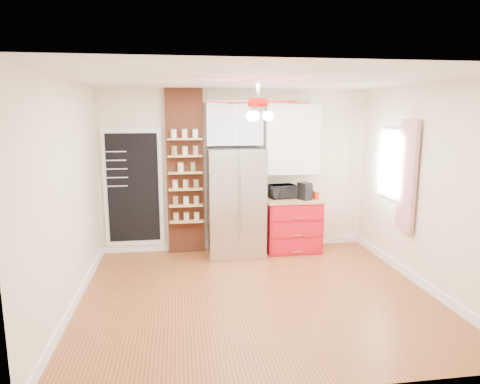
{
  "coord_description": "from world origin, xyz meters",
  "views": [
    {
      "loc": [
        -0.96,
        -5.11,
        2.31
      ],
      "look_at": [
        -0.09,
        0.9,
        1.18
      ],
      "focal_mm": 32.0,
      "sensor_mm": 36.0,
      "label": 1
    }
  ],
  "objects": [
    {
      "name": "wall_back",
      "position": [
        0.0,
        2.0,
        1.35
      ],
      "size": [
        4.5,
        0.02,
        2.7
      ],
      "primitive_type": "cube",
      "color": "beige",
      "rests_on": "floor"
    },
    {
      "name": "canister_left",
      "position": [
        1.29,
        1.59,
        0.96
      ],
      "size": [
        0.12,
        0.12,
        0.13
      ],
      "primitive_type": "cylinder",
      "rotation": [
        0.0,
        0.0,
        -0.3
      ],
      "color": "#B32D09",
      "rests_on": "red_cabinet"
    },
    {
      "name": "wall_right",
      "position": [
        2.25,
        0.0,
        1.35
      ],
      "size": [
        0.02,
        4.0,
        2.7
      ],
      "primitive_type": "cube",
      "color": "beige",
      "rests_on": "floor"
    },
    {
      "name": "wall_left",
      "position": [
        -2.25,
        0.0,
        1.35
      ],
      "size": [
        0.02,
        4.0,
        2.7
      ],
      "primitive_type": "cube",
      "color": "beige",
      "rests_on": "floor"
    },
    {
      "name": "upper_shelf_unit",
      "position": [
        0.92,
        1.85,
        1.88
      ],
      "size": [
        0.9,
        0.3,
        1.15
      ],
      "primitive_type": "cube",
      "color": "white",
      "rests_on": "wall_back"
    },
    {
      "name": "pantry_jar_beans",
      "position": [
        -0.73,
        1.81,
        1.44
      ],
      "size": [
        0.11,
        0.11,
        0.13
      ],
      "primitive_type": "cylinder",
      "rotation": [
        0.0,
        0.0,
        -0.41
      ],
      "color": "olive",
      "rests_on": "brick_pillar"
    },
    {
      "name": "fridge",
      "position": [
        -0.05,
        1.63,
        0.88
      ],
      "size": [
        0.9,
        0.7,
        1.75
      ],
      "primitive_type": "cube",
      "color": "silver",
      "rests_on": "floor"
    },
    {
      "name": "pantry_jar_oats",
      "position": [
        -0.93,
        1.77,
        1.44
      ],
      "size": [
        0.11,
        0.11,
        0.14
      ],
      "primitive_type": "cylinder",
      "rotation": [
        0.0,
        0.0,
        -0.25
      ],
      "color": "beige",
      "rests_on": "brick_pillar"
    },
    {
      "name": "window",
      "position": [
        2.23,
        0.9,
        1.55
      ],
      "size": [
        0.04,
        0.75,
        1.05
      ],
      "primitive_type": "cube",
      "color": "white",
      "rests_on": "wall_right"
    },
    {
      "name": "wall_front",
      "position": [
        0.0,
        -2.0,
        1.35
      ],
      "size": [
        4.5,
        0.02,
        2.7
      ],
      "primitive_type": "cube",
      "color": "beige",
      "rests_on": "floor"
    },
    {
      "name": "brick_pillar",
      "position": [
        -0.85,
        1.92,
        1.35
      ],
      "size": [
        0.6,
        0.16,
        2.7
      ],
      "primitive_type": "cube",
      "color": "brown",
      "rests_on": "floor"
    },
    {
      "name": "coffee_maker",
      "position": [
        1.09,
        1.57,
        1.04
      ],
      "size": [
        0.23,
        0.26,
        0.28
      ],
      "primitive_type": "cube",
      "rotation": [
        0.0,
        0.0,
        0.38
      ],
      "color": "black",
      "rests_on": "red_cabinet"
    },
    {
      "name": "floor",
      "position": [
        0.0,
        0.0,
        0.0
      ],
      "size": [
        4.5,
        4.5,
        0.0
      ],
      "primitive_type": "plane",
      "color": "#9C5427",
      "rests_on": "ground"
    },
    {
      "name": "upper_glass_cabinet",
      "position": [
        -0.05,
        1.82,
        2.15
      ],
      "size": [
        0.9,
        0.35,
        0.7
      ],
      "primitive_type": "cube",
      "color": "white",
      "rests_on": "wall_back"
    },
    {
      "name": "chalkboard",
      "position": [
        -1.7,
        1.96,
        1.1
      ],
      "size": [
        0.95,
        0.05,
        1.95
      ],
      "color": "white",
      "rests_on": "wall_back"
    },
    {
      "name": "toaster_oven",
      "position": [
        0.75,
        1.75,
        1.01
      ],
      "size": [
        0.45,
        0.34,
        0.23
      ],
      "primitive_type": "imported",
      "rotation": [
        0.0,
        0.0,
        0.15
      ],
      "color": "black",
      "rests_on": "red_cabinet"
    },
    {
      "name": "red_cabinet",
      "position": [
        0.92,
        1.68,
        0.45
      ],
      "size": [
        0.94,
        0.64,
        0.9
      ],
      "color": "red",
      "rests_on": "floor"
    },
    {
      "name": "curtain",
      "position": [
        2.18,
        0.35,
        1.45
      ],
      "size": [
        0.06,
        0.4,
        1.55
      ],
      "primitive_type": "cube",
      "color": "#AB1624",
      "rests_on": "wall_right"
    },
    {
      "name": "ceiling",
      "position": [
        0.0,
        0.0,
        2.7
      ],
      "size": [
        4.5,
        4.5,
        0.0
      ],
      "primitive_type": "plane",
      "color": "white",
      "rests_on": "wall_back"
    },
    {
      "name": "canister_right",
      "position": [
        1.29,
        1.71,
        0.96
      ],
      "size": [
        0.12,
        0.12,
        0.12
      ],
      "primitive_type": "cylinder",
      "rotation": [
        0.0,
        0.0,
        -0.32
      ],
      "color": "red",
      "rests_on": "red_cabinet"
    },
    {
      "name": "ceiling_fan",
      "position": [
        0.0,
        0.0,
        2.42
      ],
      "size": [
        1.4,
        1.4,
        0.44
      ],
      "color": "silver",
      "rests_on": "ceiling"
    }
  ]
}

